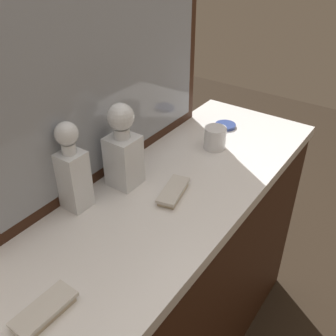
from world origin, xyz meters
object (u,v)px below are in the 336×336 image
at_px(crystal_decanter_right, 123,153).
at_px(crystal_tumbler_far_left, 215,139).
at_px(silver_brush_right, 173,192).
at_px(crystal_decanter_rear, 73,175).
at_px(silver_brush_center, 45,311).
at_px(porcelain_dish, 225,125).

xyz_separation_m(crystal_decanter_right, crystal_tumbler_far_left, (0.35, -0.12, -0.07)).
relative_size(crystal_decanter_right, silver_brush_right, 1.74).
height_order(crystal_decanter_rear, silver_brush_center, crystal_decanter_rear).
relative_size(crystal_decanter_right, porcelain_dish, 3.28).
bearing_deg(crystal_tumbler_far_left, silver_brush_right, -173.26).
relative_size(crystal_decanter_right, crystal_tumbler_far_left, 3.32).
xyz_separation_m(crystal_decanter_right, silver_brush_right, (0.03, -0.16, -0.09)).
height_order(crystal_tumbler_far_left, silver_brush_right, crystal_tumbler_far_left).
bearing_deg(crystal_decanter_right, crystal_decanter_rear, 166.35).
bearing_deg(crystal_decanter_right, porcelain_dish, -8.37).
bearing_deg(crystal_decanter_rear, crystal_decanter_right, -13.65).
distance_m(crystal_decanter_right, silver_brush_right, 0.19).
distance_m(crystal_decanter_rear, porcelain_dish, 0.70).
distance_m(crystal_tumbler_far_left, silver_brush_center, 0.81).
height_order(crystal_decanter_right, silver_brush_right, crystal_decanter_right).
relative_size(crystal_decanter_rear, porcelain_dish, 3.26).
bearing_deg(crystal_tumbler_far_left, porcelain_dish, 15.02).
bearing_deg(crystal_decanter_right, silver_brush_right, -78.23).
relative_size(crystal_tumbler_far_left, porcelain_dish, 0.99).
xyz_separation_m(crystal_decanter_rear, porcelain_dish, (0.68, -0.12, -0.10)).
xyz_separation_m(crystal_tumbler_far_left, silver_brush_center, (-0.81, -0.05, -0.02)).
distance_m(crystal_tumbler_far_left, porcelain_dish, 0.18).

